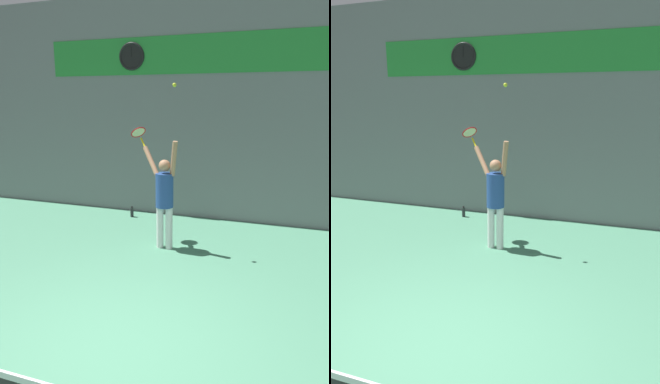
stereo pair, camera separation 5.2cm
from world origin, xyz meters
TOP-DOWN VIEW (x-y plane):
  - ground_plane at (0.00, 0.00)m, footprint 18.00×18.00m
  - back_wall at (0.00, 5.17)m, footprint 18.00×0.10m
  - sponsor_banner at (0.00, 5.11)m, footprint 7.98×0.02m
  - scoreboard_clock at (-1.92, 5.09)m, footprint 0.62×0.06m
  - tennis_player at (-0.44, 3.08)m, footprint 0.81×0.49m
  - tennis_racket at (-1.10, 3.49)m, footprint 0.40×0.38m
  - tennis_ball at (-0.24, 3.01)m, footprint 0.07×0.07m
  - water_bottle at (-1.79, 4.63)m, footprint 0.08×0.08m

SIDE VIEW (x-z plane):
  - ground_plane at x=0.00m, z-range 0.00..0.00m
  - water_bottle at x=-1.79m, z-range -0.01..0.25m
  - tennis_player at x=-0.44m, z-range 0.02..2.04m
  - tennis_racket at x=-1.10m, z-range 1.89..2.28m
  - back_wall at x=0.00m, z-range 0.00..5.00m
  - tennis_ball at x=-0.24m, z-range 2.91..2.98m
  - sponsor_banner at x=0.00m, z-range 3.26..4.07m
  - scoreboard_clock at x=-1.92m, z-range 3.36..3.98m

